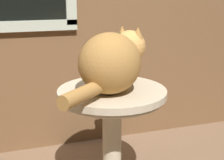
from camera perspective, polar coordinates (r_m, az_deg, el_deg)
name	(u,v)px	position (r m, az deg, el deg)	size (l,w,h in m)	color
wicker_side_table	(112,127)	(1.78, 0.00, -8.17)	(0.57, 0.57, 0.63)	beige
cat	(112,61)	(1.62, 0.02, 3.27)	(0.55, 0.51, 0.31)	#AD7A3D
pewter_vase_with_ivy	(119,67)	(1.82, 1.26, 2.33)	(0.11, 0.11, 0.28)	gray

